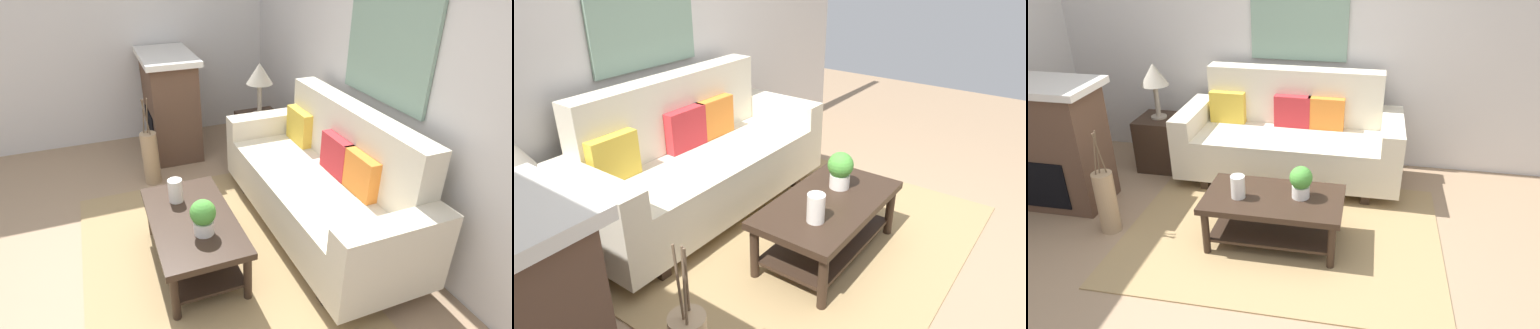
% 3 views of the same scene
% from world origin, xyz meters
% --- Properties ---
extents(ground_plane, '(9.40, 9.40, 0.00)m').
position_xyz_m(ground_plane, '(0.00, 0.00, 0.00)').
color(ground_plane, '#9E7F60').
extents(wall_back, '(5.40, 0.10, 2.70)m').
position_xyz_m(wall_back, '(0.00, 2.05, 1.35)').
color(wall_back, silver).
rests_on(wall_back, ground_plane).
extents(area_rug, '(2.61, 1.88, 0.01)m').
position_xyz_m(area_rug, '(0.00, 0.50, 0.01)').
color(area_rug, '#A38456').
rests_on(area_rug, ground_plane).
extents(couch, '(2.16, 0.84, 1.08)m').
position_xyz_m(couch, '(-0.11, 1.51, 0.43)').
color(couch, beige).
rests_on(couch, ground_plane).
extents(throw_pillow_mustard, '(0.36, 0.12, 0.32)m').
position_xyz_m(throw_pillow_mustard, '(-0.78, 1.64, 0.68)').
color(throw_pillow_mustard, gold).
rests_on(throw_pillow_mustard, couch).
extents(throw_pillow_crimson, '(0.36, 0.12, 0.32)m').
position_xyz_m(throw_pillow_crimson, '(-0.11, 1.64, 0.68)').
color(throw_pillow_crimson, red).
rests_on(throw_pillow_crimson, couch).
extents(throw_pillow_orange, '(0.36, 0.12, 0.32)m').
position_xyz_m(throw_pillow_orange, '(0.22, 1.64, 0.68)').
color(throw_pillow_orange, orange).
rests_on(throw_pillow_orange, couch).
extents(coffee_table, '(1.10, 0.60, 0.43)m').
position_xyz_m(coffee_table, '(-0.05, 0.39, 0.31)').
color(coffee_table, '#332319').
rests_on(coffee_table, ground_plane).
extents(tabletop_vase, '(0.11, 0.11, 0.19)m').
position_xyz_m(tabletop_vase, '(-0.32, 0.33, 0.52)').
color(tabletop_vase, white).
rests_on(tabletop_vase, coffee_table).
extents(potted_plant_tabletop, '(0.18, 0.18, 0.26)m').
position_xyz_m(potted_plant_tabletop, '(0.16, 0.42, 0.57)').
color(potted_plant_tabletop, white).
rests_on(potted_plant_tabletop, coffee_table).
extents(side_table, '(0.44, 0.44, 0.56)m').
position_xyz_m(side_table, '(-1.49, 1.51, 0.28)').
color(side_table, '#332319').
rests_on(side_table, ground_plane).
extents(floor_vase_branch_a, '(0.04, 0.05, 0.36)m').
position_xyz_m(floor_vase_branch_a, '(-1.43, 0.29, 0.73)').
color(floor_vase_branch_a, brown).
rests_on(floor_vase_branch_a, floor_vase).
extents(floor_vase_branch_b, '(0.02, 0.04, 0.36)m').
position_xyz_m(floor_vase_branch_b, '(-1.46, 0.31, 0.73)').
color(floor_vase_branch_b, brown).
rests_on(floor_vase_branch_b, floor_vase).
extents(floor_vase_branch_c, '(0.05, 0.04, 0.36)m').
position_xyz_m(floor_vase_branch_c, '(-1.46, 0.27, 0.73)').
color(floor_vase_branch_c, brown).
rests_on(floor_vase_branch_c, floor_vase).
extents(framed_painting, '(0.97, 0.03, 0.84)m').
position_xyz_m(framed_painting, '(-0.11, 1.98, 1.53)').
color(framed_painting, gray).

